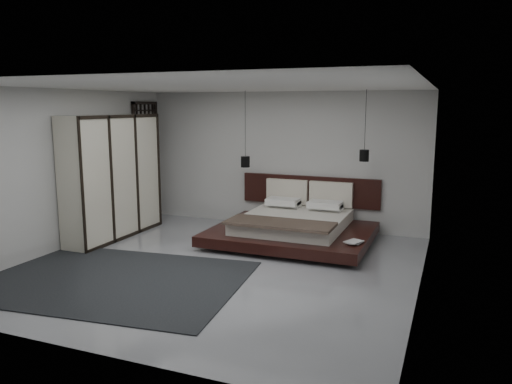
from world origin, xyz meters
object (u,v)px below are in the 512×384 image
at_px(bed, 294,226).
at_px(lattice_screen, 147,161).
at_px(pendant_left, 245,161).
at_px(wardrobe, 113,177).
at_px(rug, 112,279).
at_px(pendant_right, 364,155).

bearing_deg(bed, lattice_screen, 171.32).
xyz_separation_m(pendant_left, wardrobe, (-2.15, -1.43, -0.23)).
height_order(bed, rug, bed).
xyz_separation_m(lattice_screen, pendant_left, (2.40, -0.08, 0.11)).
xyz_separation_m(bed, rug, (-1.83, -3.03, -0.29)).
height_order(lattice_screen, rug, lattice_screen).
relative_size(lattice_screen, pendant_left, 1.72).
height_order(pendant_left, pendant_right, same).
distance_m(pendant_left, wardrobe, 2.59).
distance_m(pendant_left, rug, 3.82).
bearing_deg(lattice_screen, pendant_left, -2.00).
xyz_separation_m(bed, pendant_left, (-1.18, 0.46, 1.11)).
bearing_deg(pendant_left, wardrobe, -146.24).
relative_size(lattice_screen, bed, 0.90).
distance_m(pendant_left, pendant_right, 2.37).
relative_size(pendant_left, rug, 0.40).
bearing_deg(lattice_screen, wardrobe, -80.58).
relative_size(bed, pendant_left, 1.91).
bearing_deg(lattice_screen, rug, -63.93).
height_order(pendant_left, rug, pendant_left).
height_order(pendant_right, rug, pendant_right).
bearing_deg(wardrobe, pendant_right, 17.65).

